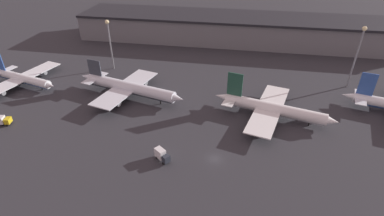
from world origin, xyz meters
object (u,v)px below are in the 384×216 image
service_vehicle_0 (2,120)px  airplane_1 (129,88)px  airplane_2 (272,109)px  service_vehicle_1 (162,155)px  airplane_0 (22,78)px

service_vehicle_0 → airplane_1: bearing=24.1°
airplane_2 → airplane_1: bearing=-171.4°
service_vehicle_0 → service_vehicle_1: service_vehicle_1 is taller
airplane_0 → service_vehicle_0: size_ratio=6.61×
airplane_1 → service_vehicle_1: size_ratio=8.82×
airplane_2 → airplane_0: bearing=-169.5°
airplane_0 → airplane_2: size_ratio=0.89×
airplane_0 → airplane_2: airplane_2 is taller
service_vehicle_0 → airplane_0: bearing=101.2°
service_vehicle_0 → service_vehicle_1: 59.56m
airplane_1 → airplane_2: 55.54m
airplane_2 → service_vehicle_0: airplane_2 is taller
airplane_0 → airplane_2: bearing=10.5°
airplane_0 → airplane_1: 48.52m
airplane_2 → service_vehicle_0: size_ratio=7.39×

